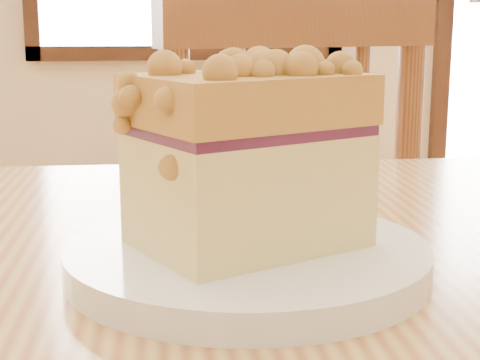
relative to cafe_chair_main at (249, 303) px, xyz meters
name	(u,v)px	position (x,y,z in m)	size (l,w,h in m)	color
cafe_chair_main	(249,303)	(0.00, 0.00, 0.00)	(0.53, 0.53, 0.95)	brown
plate	(247,259)	(-0.11, -0.63, 0.28)	(0.23, 0.23, 0.02)	white
cake_slice	(248,149)	(-0.11, -0.63, 0.35)	(0.16, 0.15, 0.13)	#E9DA84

